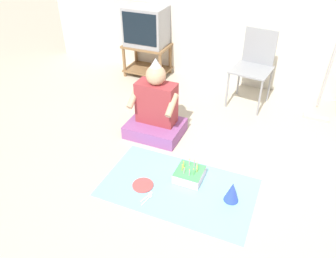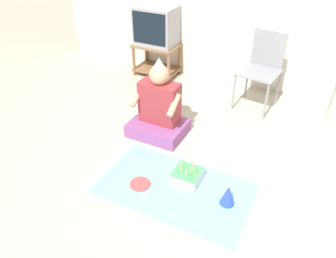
{
  "view_description": "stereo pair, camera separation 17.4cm",
  "coord_description": "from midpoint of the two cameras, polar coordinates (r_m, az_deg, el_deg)",
  "views": [
    {
      "loc": [
        0.44,
        -1.99,
        2.05
      ],
      "look_at": [
        -0.53,
        0.31,
        0.35
      ],
      "focal_mm": 35.0,
      "sensor_mm": 36.0,
      "label": 1
    },
    {
      "loc": [
        0.6,
        -1.92,
        2.05
      ],
      "look_at": [
        -0.53,
        0.31,
        0.35
      ],
      "focal_mm": 35.0,
      "sensor_mm": 36.0,
      "label": 2
    }
  ],
  "objects": [
    {
      "name": "dust_mop",
      "position": [
        4.05,
        28.09,
        5.97
      ],
      "size": [
        0.28,
        0.34,
        1.33
      ],
      "color": "#B2ADA3",
      "rests_on": "ground_plane"
    },
    {
      "name": "tv",
      "position": [
        4.67,
        -0.95,
        17.52
      ],
      "size": [
        0.55,
        0.41,
        0.52
      ],
      "color": "#99999E",
      "rests_on": "tv_stand"
    },
    {
      "name": "paper_plate",
      "position": [
        2.95,
        -3.2,
        -9.55
      ],
      "size": [
        0.19,
        0.19,
        0.01
      ],
      "color": "#D84C4C",
      "rests_on": "party_cloth"
    },
    {
      "name": "folding_chair",
      "position": [
        4.07,
        17.34,
        10.56
      ],
      "size": [
        0.49,
        0.49,
        0.89
      ],
      "color": "gray",
      "rests_on": "ground_plane"
    },
    {
      "name": "person_seated",
      "position": [
        3.45,
        -0.17,
        3.2
      ],
      "size": [
        0.58,
        0.45,
        0.85
      ],
      "color": "#8C4C8C",
      "rests_on": "ground_plane"
    },
    {
      "name": "plastic_spoon_near",
      "position": [
        2.87,
        -2.21,
        -11.2
      ],
      "size": [
        0.06,
        0.14,
        0.01
      ],
      "color": "white",
      "rests_on": "party_cloth"
    },
    {
      "name": "party_hat_blue",
      "position": [
        2.79,
        12.2,
        -11.18
      ],
      "size": [
        0.13,
        0.13,
        0.19
      ],
      "color": "blue",
      "rests_on": "party_cloth"
    },
    {
      "name": "birthday_cake",
      "position": [
        2.98,
        5.05,
        -8.08
      ],
      "size": [
        0.24,
        0.24,
        0.17
      ],
      "color": "silver",
      "rests_on": "party_cloth"
    },
    {
      "name": "ground_plane",
      "position": [
        2.88,
        8.57,
        -11.67
      ],
      "size": [
        16.0,
        16.0,
        0.0
      ],
      "primitive_type": "plane",
      "color": "#BCB29E"
    },
    {
      "name": "party_cloth",
      "position": [
        2.93,
        2.98,
        -10.23
      ],
      "size": [
        1.33,
        0.77,
        0.01
      ],
      "color": "#7FC6E0",
      "rests_on": "ground_plane"
    },
    {
      "name": "plastic_spoon_far",
      "position": [
        2.84,
        -2.27,
        -11.65
      ],
      "size": [
        0.04,
        0.14,
        0.01
      ],
      "color": "white",
      "rests_on": "party_cloth"
    },
    {
      "name": "tv_stand",
      "position": [
        4.81,
        -0.91,
        12.47
      ],
      "size": [
        0.63,
        0.42,
        0.45
      ],
      "color": "olive",
      "rests_on": "ground_plane"
    }
  ]
}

